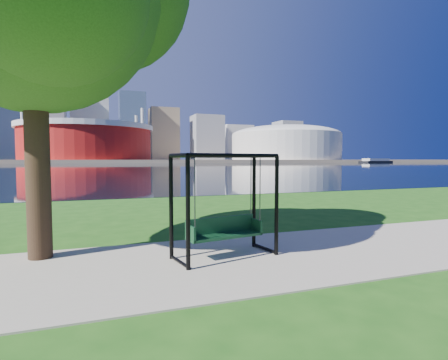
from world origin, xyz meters
name	(u,v)px	position (x,y,z in m)	size (l,w,h in m)	color
ground	(236,253)	(0.00, 0.00, 0.00)	(900.00, 900.00, 0.00)	#1E5114
path	(245,258)	(0.00, -0.50, 0.01)	(120.00, 4.00, 0.03)	#9E937F
river	(110,167)	(0.00, 102.00, 0.01)	(900.00, 180.00, 0.02)	black
far_bank	(103,161)	(0.00, 306.00, 1.00)	(900.00, 228.00, 2.00)	#937F60
stadium	(87,141)	(-10.00, 235.00, 14.23)	(83.00, 83.00, 32.00)	maroon
arena	(286,142)	(135.00, 235.00, 15.87)	(84.00, 84.00, 26.56)	beige
skyline	(97,121)	(-4.27, 319.39, 35.89)	(392.00, 66.00, 96.50)	gray
swing	(224,208)	(-0.37, -0.26, 1.07)	(2.30, 1.31, 2.22)	black
barge	(376,161)	(176.73, 184.14, 1.29)	(29.34, 13.96, 2.84)	black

